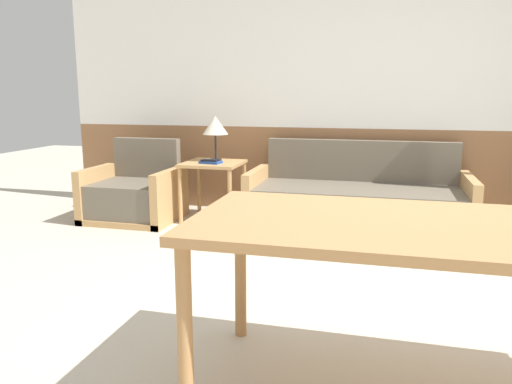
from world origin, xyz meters
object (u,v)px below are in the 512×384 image
at_px(side_table, 213,171).
at_px(table_lamp, 215,126).
at_px(dining_table, 441,242).
at_px(couch, 357,203).
at_px(armchair, 135,196).

bearing_deg(side_table, table_lamp, 91.97).
bearing_deg(dining_table, couch, 99.58).
relative_size(side_table, table_lamp, 1.30).
height_order(side_table, table_lamp, table_lamp).
xyz_separation_m(armchair, dining_table, (2.65, -2.48, 0.45)).
relative_size(armchair, table_lamp, 1.95).
height_order(couch, dining_table, couch).
height_order(armchair, side_table, armchair).
bearing_deg(couch, dining_table, -80.42).
bearing_deg(armchair, dining_table, -51.76).
distance_m(couch, table_lamp, 1.59).
distance_m(table_lamp, dining_table, 3.36).
bearing_deg(dining_table, side_table, 125.11).
bearing_deg(couch, armchair, -174.00).
distance_m(side_table, dining_table, 3.28).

